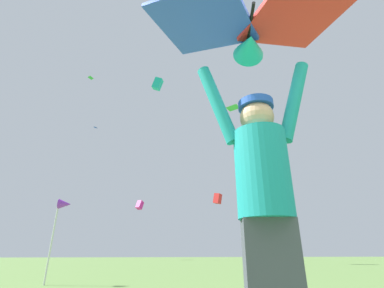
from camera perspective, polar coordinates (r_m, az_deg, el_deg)
name	(u,v)px	position (r m, az deg, el deg)	size (l,w,h in m)	color
kite_flyer_person	(265,199)	(1.75, 15.04, -11.08)	(0.80, 0.42, 1.92)	#424751
held_stunt_kite	(249,27)	(2.31, 11.91, 22.79)	(1.57, 1.02, 0.39)	black
distant_kite_green_mid_left	(233,107)	(18.09, 8.55, 7.61)	(0.79, 0.78, 0.16)	green
distant_kite_red_high_left	(218,199)	(35.10, 5.37, -11.32)	(1.25, 1.17, 1.38)	red
distant_kite_magenta_high_right	(140,205)	(34.74, -10.90, -12.43)	(1.07, 1.10, 1.14)	#DB2393
distant_kite_green_low_left	(91,78)	(37.21, -20.44, 12.89)	(0.59, 0.61, 0.23)	green
distant_kite_teal_mid_right	(158,84)	(25.22, -7.23, 12.36)	(1.08, 1.01, 1.24)	#19B2AD
distant_kite_blue_overhead_distant	(96,127)	(38.96, -19.55, 3.31)	(0.59, 0.60, 0.18)	blue
marker_flag	(63,209)	(7.36, -25.43, -12.27)	(0.30, 0.24, 1.86)	silver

